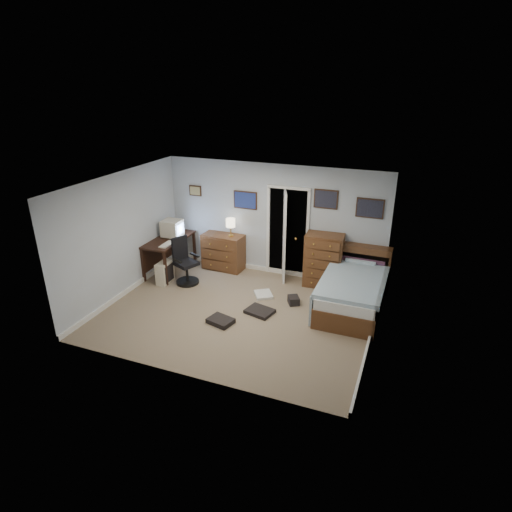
{
  "coord_description": "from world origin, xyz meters",
  "views": [
    {
      "loc": [
        2.91,
        -6.52,
        4.18
      ],
      "look_at": [
        0.26,
        0.3,
        1.1
      ],
      "focal_mm": 30.0,
      "sensor_mm": 36.0,
      "label": 1
    }
  ],
  "objects_px": {
    "tall_dresser": "(323,260)",
    "bed": "(353,291)",
    "office_chair": "(185,266)",
    "low_dresser": "(223,252)",
    "computer_desk": "(165,246)"
  },
  "relations": [
    {
      "from": "tall_dresser",
      "to": "bed",
      "type": "xyz_separation_m",
      "value": [
        0.75,
        -0.7,
        -0.24
      ]
    },
    {
      "from": "office_chair",
      "to": "computer_desk",
      "type": "bearing_deg",
      "value": 176.11
    },
    {
      "from": "low_dresser",
      "to": "tall_dresser",
      "type": "distance_m",
      "value": 2.37
    },
    {
      "from": "office_chair",
      "to": "low_dresser",
      "type": "bearing_deg",
      "value": 88.9
    },
    {
      "from": "tall_dresser",
      "to": "bed",
      "type": "bearing_deg",
      "value": -46.24
    },
    {
      "from": "computer_desk",
      "to": "tall_dresser",
      "type": "distance_m",
      "value": 3.58
    },
    {
      "from": "computer_desk",
      "to": "tall_dresser",
      "type": "height_order",
      "value": "tall_dresser"
    },
    {
      "from": "computer_desk",
      "to": "low_dresser",
      "type": "relative_size",
      "value": 1.5
    },
    {
      "from": "computer_desk",
      "to": "low_dresser",
      "type": "height_order",
      "value": "low_dresser"
    },
    {
      "from": "office_chair",
      "to": "bed",
      "type": "distance_m",
      "value": 3.58
    },
    {
      "from": "low_dresser",
      "to": "tall_dresser",
      "type": "xyz_separation_m",
      "value": [
        2.36,
        -0.02,
        0.16
      ]
    },
    {
      "from": "computer_desk",
      "to": "office_chair",
      "type": "height_order",
      "value": "office_chair"
    },
    {
      "from": "low_dresser",
      "to": "bed",
      "type": "relative_size",
      "value": 0.43
    },
    {
      "from": "low_dresser",
      "to": "bed",
      "type": "xyz_separation_m",
      "value": [
        3.11,
        -0.73,
        -0.08
      ]
    },
    {
      "from": "office_chair",
      "to": "tall_dresser",
      "type": "relative_size",
      "value": 0.88
    }
  ]
}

